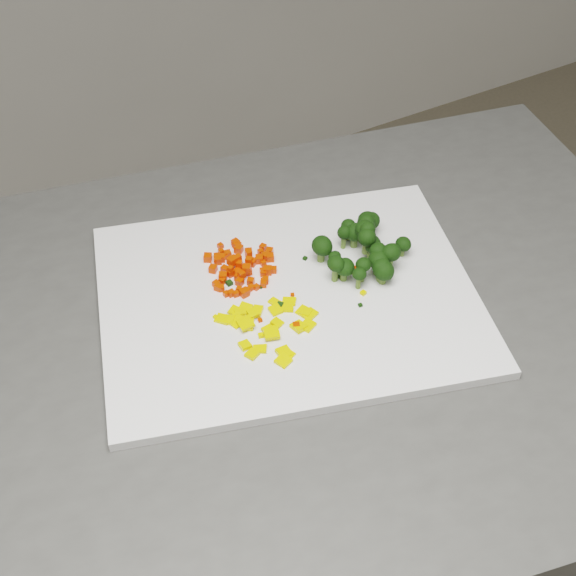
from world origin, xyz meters
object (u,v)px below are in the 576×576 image
counter_block (288,524)px  carrot_pile (239,262)px  cutting_board (288,297)px  broccoli_pile (365,246)px  pepper_pile (268,323)px

counter_block → carrot_pile: bearing=95.9°
cutting_board → broccoli_pile: (0.11, 0.00, 0.03)m
counter_block → carrot_pile: (-0.01, 0.10, 0.48)m
carrot_pile → pepper_pile: bearing=-98.8°
pepper_pile → broccoli_pile: (0.16, 0.04, 0.02)m
carrot_pile → broccoli_pile: size_ratio=0.83×
pepper_pile → cutting_board: bearing=38.1°
counter_block → cutting_board: (0.02, 0.04, 0.46)m
broccoli_pile → carrot_pile: bearing=155.8°
counter_block → broccoli_pile: 0.51m
counter_block → cutting_board: cutting_board is taller
carrot_pile → cutting_board: bearing=-64.6°
pepper_pile → broccoli_pile: size_ratio=0.97×
cutting_board → broccoli_pile: bearing=1.5°
broccoli_pile → pepper_pile: bearing=-165.6°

